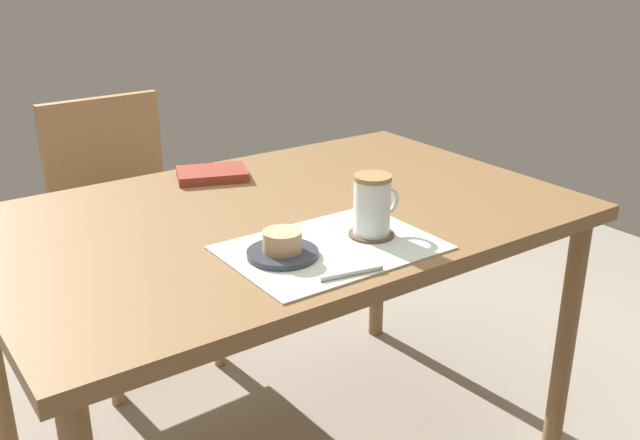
% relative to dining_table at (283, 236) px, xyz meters
% --- Properties ---
extents(dining_table, '(1.35, 0.87, 0.72)m').
position_rel_dining_table_xyz_m(dining_table, '(0.00, 0.00, 0.00)').
color(dining_table, brown).
rests_on(dining_table, ground_plane).
extents(wooden_chair, '(0.44, 0.44, 0.85)m').
position_rel_dining_table_xyz_m(wooden_chair, '(-0.12, 0.76, -0.17)').
color(wooden_chair, '#997047').
rests_on(wooden_chair, ground_plane).
extents(placemat, '(0.42, 0.30, 0.00)m').
position_rel_dining_table_xyz_m(placemat, '(-0.04, -0.25, 0.07)').
color(placemat, silver).
rests_on(placemat, dining_table).
extents(pastry_plate, '(0.14, 0.14, 0.01)m').
position_rel_dining_table_xyz_m(pastry_plate, '(-0.15, -0.23, 0.08)').
color(pastry_plate, '#333842').
rests_on(pastry_plate, placemat).
extents(pastry, '(0.08, 0.08, 0.04)m').
position_rel_dining_table_xyz_m(pastry, '(-0.15, -0.23, 0.11)').
color(pastry, tan).
rests_on(pastry, pastry_plate).
extents(coffee_coaster, '(0.10, 0.10, 0.00)m').
position_rel_dining_table_xyz_m(coffee_coaster, '(0.07, -0.25, 0.07)').
color(coffee_coaster, brown).
rests_on(coffee_coaster, placemat).
extents(coffee_mug, '(0.11, 0.08, 0.13)m').
position_rel_dining_table_xyz_m(coffee_mug, '(0.07, -0.25, 0.14)').
color(coffee_mug, white).
rests_on(coffee_mug, coffee_coaster).
extents(teaspoon, '(0.13, 0.03, 0.01)m').
position_rel_dining_table_xyz_m(teaspoon, '(-0.09, -0.38, 0.08)').
color(teaspoon, silver).
rests_on(teaspoon, placemat).
extents(small_book, '(0.21, 0.18, 0.02)m').
position_rel_dining_table_xyz_m(small_book, '(-0.03, 0.31, 0.08)').
color(small_book, maroon).
rests_on(small_book, dining_table).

